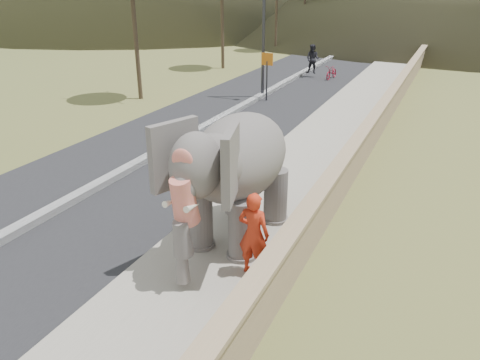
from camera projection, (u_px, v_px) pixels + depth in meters
name	position (u px, v px, depth m)	size (l,w,h in m)	color
ground	(152.00, 334.00, 8.17)	(160.00, 160.00, 0.00)	olive
road	(191.00, 137.00, 18.44)	(7.00, 120.00, 0.03)	black
median	(191.00, 134.00, 18.40)	(0.35, 120.00, 0.22)	black
walkway	(314.00, 153.00, 16.50)	(3.00, 120.00, 0.15)	#9E9687
parapet	(362.00, 147.00, 15.69)	(0.30, 120.00, 1.10)	tan
signboard	(267.00, 68.00, 23.29)	(0.60, 0.08, 2.40)	#2D2D33
elephant_and_man	(240.00, 175.00, 10.57)	(2.39, 4.24, 3.02)	slate
motorcyclist	(321.00, 65.00, 29.16)	(2.09, 1.67, 2.04)	maroon
trees	(439.00, 12.00, 29.43)	(48.50, 42.62, 8.19)	#473828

